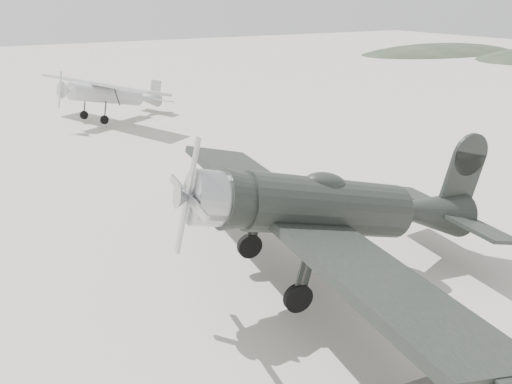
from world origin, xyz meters
The scene contains 4 objects.
ground centered at (0.00, 0.00, 0.00)m, with size 160.00×160.00×0.00m, color #9E978C.
hill_northeast centered at (50.00, 40.00, 0.00)m, with size 32.00×16.00×5.20m, color #283224.
lowwing_monoplane centered at (-0.94, -1.59, 2.20)m, with size 9.23×12.92×4.16m.
highwing_monoplane centered at (-1.40, 20.77, 1.89)m, with size 7.79×10.45×3.02m.
Camera 1 is at (-8.83, -11.07, 7.45)m, focal length 35.00 mm.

